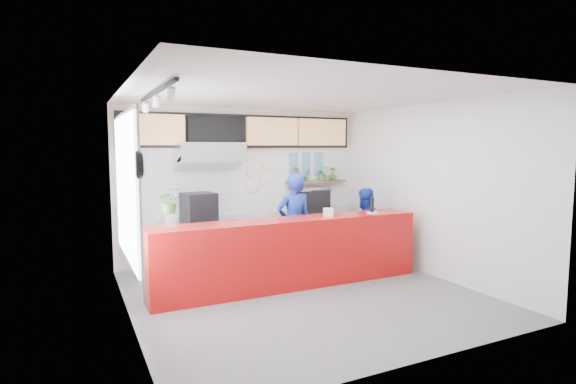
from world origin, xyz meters
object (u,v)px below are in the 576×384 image
object	(u,v)px
service_counter	(291,253)
espresso_machine	(310,200)
panini_oven	(199,206)
staff_center	(294,224)
pepper_mill	(372,205)
staff_right	(364,227)

from	to	relation	value
service_counter	espresso_machine	distance (m)	2.32
panini_oven	staff_center	bearing A→B (deg)	-48.87
service_counter	pepper_mill	xyz separation A→B (m)	(1.56, -0.05, 0.70)
service_counter	staff_right	size ratio (longest dim) A/B	3.05
espresso_machine	pepper_mill	distance (m)	1.86
panini_oven	espresso_machine	size ratio (longest dim) A/B	0.75
service_counter	espresso_machine	bearing A→B (deg)	53.19
panini_oven	staff_right	distance (m)	3.11
panini_oven	espresso_machine	world-z (taller)	panini_oven
staff_right	staff_center	bearing A→B (deg)	-2.32
staff_center	staff_right	size ratio (longest dim) A/B	1.21
staff_center	staff_right	xyz separation A→B (m)	(1.45, -0.05, -0.16)
panini_oven	pepper_mill	xyz separation A→B (m)	(2.57, -1.85, 0.10)
espresso_machine	service_counter	bearing A→B (deg)	-110.41
service_counter	staff_right	bearing A→B (deg)	16.92
espresso_machine	staff_center	xyz separation A→B (m)	(-0.99, -1.20, -0.24)
staff_center	staff_right	distance (m)	1.46
panini_oven	staff_right	xyz separation A→B (m)	(2.82, -1.25, -0.41)
panini_oven	pepper_mill	bearing A→B (deg)	-43.30
panini_oven	staff_center	distance (m)	1.84
espresso_machine	staff_center	bearing A→B (deg)	-113.00
service_counter	pepper_mill	size ratio (longest dim) A/B	17.09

